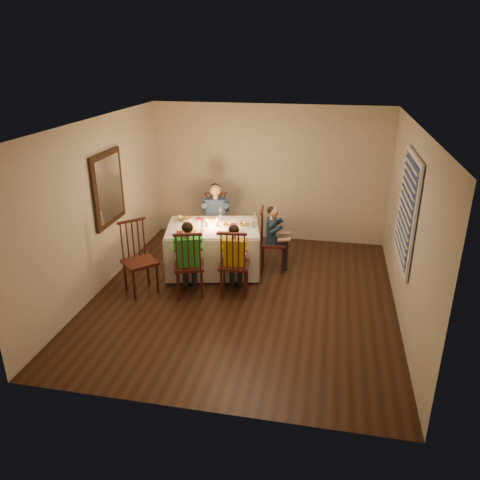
% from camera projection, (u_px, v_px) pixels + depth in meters
% --- Properties ---
extents(ground, '(5.00, 5.00, 0.00)m').
position_uv_depth(ground, '(244.00, 296.00, 7.17)').
color(ground, black).
rests_on(ground, ground).
extents(wall_left, '(0.02, 5.00, 2.60)m').
position_uv_depth(wall_left, '(99.00, 206.00, 7.08)').
color(wall_left, '#B8AE9D').
rests_on(wall_left, ground).
extents(wall_right, '(0.02, 5.00, 2.60)m').
position_uv_depth(wall_right, '(409.00, 227.00, 6.27)').
color(wall_right, '#B8AE9D').
rests_on(wall_right, ground).
extents(wall_back, '(4.50, 0.02, 2.60)m').
position_uv_depth(wall_back, '(269.00, 174.00, 8.94)').
color(wall_back, '#B8AE9D').
rests_on(wall_back, ground).
extents(ceiling, '(5.00, 5.00, 0.00)m').
position_uv_depth(ceiling, '(245.00, 123.00, 6.18)').
color(ceiling, white).
rests_on(ceiling, wall_back).
extents(dining_table, '(1.72, 1.39, 0.76)m').
position_uv_depth(dining_table, '(213.00, 239.00, 7.81)').
color(dining_table, white).
rests_on(dining_table, ground).
extents(chair_adult, '(0.53, 0.51, 1.08)m').
position_uv_depth(chair_adult, '(216.00, 250.00, 8.81)').
color(chair_adult, '#35110E').
rests_on(chair_adult, ground).
extents(chair_near_left, '(0.55, 0.53, 1.08)m').
position_uv_depth(chair_near_left, '(190.00, 294.00, 7.24)').
color(chair_near_left, '#35110E').
rests_on(chair_near_left, ground).
extents(chair_near_right, '(0.48, 0.46, 1.08)m').
position_uv_depth(chair_near_right, '(234.00, 293.00, 7.27)').
color(chair_near_right, '#35110E').
rests_on(chair_near_right, ground).
extents(chair_end, '(0.46, 0.48, 1.08)m').
position_uv_depth(chair_end, '(272.00, 268.00, 8.08)').
color(chair_end, '#35110E').
rests_on(chair_end, ground).
extents(chair_extra, '(0.65, 0.65, 1.14)m').
position_uv_depth(chair_extra, '(142.00, 291.00, 7.31)').
color(chair_extra, '#35110E').
rests_on(chair_extra, ground).
extents(adult, '(0.56, 0.53, 1.28)m').
position_uv_depth(adult, '(216.00, 250.00, 8.81)').
color(adult, navy).
rests_on(adult, ground).
extents(child_green, '(0.52, 0.50, 1.19)m').
position_uv_depth(child_green, '(190.00, 294.00, 7.24)').
color(child_green, green).
rests_on(child_green, ground).
extents(child_yellow, '(0.43, 0.40, 1.14)m').
position_uv_depth(child_yellow, '(234.00, 293.00, 7.27)').
color(child_yellow, gold).
rests_on(child_yellow, ground).
extents(child_teal, '(0.39, 0.41, 1.12)m').
position_uv_depth(child_teal, '(272.00, 268.00, 8.08)').
color(child_teal, '#182C3D').
rests_on(child_teal, ground).
extents(setting_adult, '(0.31, 0.31, 0.02)m').
position_uv_depth(setting_adult, '(211.00, 219.00, 8.04)').
color(setting_adult, white).
rests_on(setting_adult, dining_table).
extents(setting_green, '(0.31, 0.31, 0.02)m').
position_uv_depth(setting_green, '(191.00, 233.00, 7.43)').
color(setting_green, white).
rests_on(setting_green, dining_table).
extents(setting_yellow, '(0.31, 0.31, 0.02)m').
position_uv_depth(setting_yellow, '(231.00, 233.00, 7.42)').
color(setting_yellow, white).
rests_on(setting_yellow, dining_table).
extents(setting_teal, '(0.31, 0.31, 0.02)m').
position_uv_depth(setting_teal, '(244.00, 225.00, 7.75)').
color(setting_teal, white).
rests_on(setting_teal, dining_table).
extents(candle_left, '(0.06, 0.06, 0.10)m').
position_uv_depth(candle_left, '(207.00, 224.00, 7.71)').
color(candle_left, silver).
rests_on(candle_left, dining_table).
extents(candle_right, '(0.06, 0.06, 0.10)m').
position_uv_depth(candle_right, '(217.00, 224.00, 7.71)').
color(candle_right, silver).
rests_on(candle_right, dining_table).
extents(squash, '(0.09, 0.09, 0.09)m').
position_uv_depth(squash, '(180.00, 218.00, 7.99)').
color(squash, yellow).
rests_on(squash, dining_table).
extents(orange_fruit, '(0.08, 0.08, 0.08)m').
position_uv_depth(orange_fruit, '(224.00, 223.00, 7.76)').
color(orange_fruit, '#E05B12').
rests_on(orange_fruit, dining_table).
extents(serving_bowl, '(0.26, 0.26, 0.05)m').
position_uv_depth(serving_bowl, '(187.00, 220.00, 7.96)').
color(serving_bowl, white).
rests_on(serving_bowl, dining_table).
extents(wall_mirror, '(0.06, 0.95, 1.15)m').
position_uv_depth(wall_mirror, '(108.00, 189.00, 7.27)').
color(wall_mirror, black).
rests_on(wall_mirror, wall_left).
extents(window_blinds, '(0.07, 1.34, 1.54)m').
position_uv_depth(window_blinds, '(406.00, 210.00, 6.29)').
color(window_blinds, '#0C1A33').
rests_on(window_blinds, wall_right).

